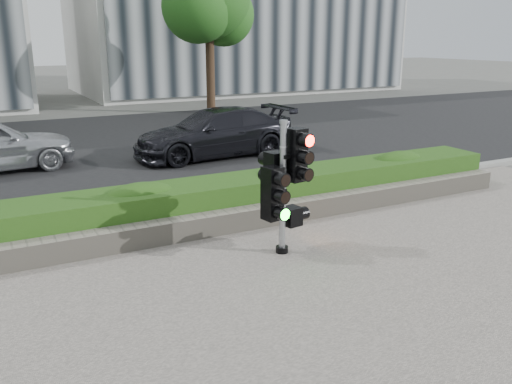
% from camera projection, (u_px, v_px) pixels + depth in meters
% --- Properties ---
extents(ground, '(120.00, 120.00, 0.00)m').
position_uv_depth(ground, '(285.00, 277.00, 7.24)').
color(ground, '#51514C').
rests_on(ground, ground).
extents(sidewalk, '(16.00, 11.00, 0.03)m').
position_uv_depth(sidewalk, '(419.00, 376.00, 5.10)').
color(sidewalk, '#9E9389').
rests_on(sidewalk, ground).
extents(road, '(60.00, 13.00, 0.02)m').
position_uv_depth(road, '(111.00, 147.00, 15.76)').
color(road, black).
rests_on(road, ground).
extents(curb, '(60.00, 0.25, 0.12)m').
position_uv_depth(curb, '(198.00, 209.00, 9.91)').
color(curb, gray).
rests_on(curb, ground).
extents(stone_wall, '(12.00, 0.32, 0.34)m').
position_uv_depth(stone_wall, '(226.00, 221.00, 8.80)').
color(stone_wall, gray).
rests_on(stone_wall, sidewalk).
extents(hedge, '(12.00, 1.00, 0.68)m').
position_uv_depth(hedge, '(210.00, 201.00, 9.31)').
color(hedge, '#478027').
rests_on(hedge, sidewalk).
extents(tree_right, '(4.10, 3.58, 6.53)m').
position_uv_depth(tree_right, '(208.00, 1.00, 21.70)').
color(tree_right, black).
rests_on(tree_right, ground).
extents(traffic_signal, '(0.70, 0.56, 1.96)m').
position_uv_depth(traffic_signal, '(283.00, 181.00, 7.73)').
color(traffic_signal, black).
rests_on(traffic_signal, sidewalk).
extents(car_dark, '(4.43, 2.00, 1.26)m').
position_uv_depth(car_dark, '(215.00, 133.00, 14.32)').
color(car_dark, black).
rests_on(car_dark, road).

